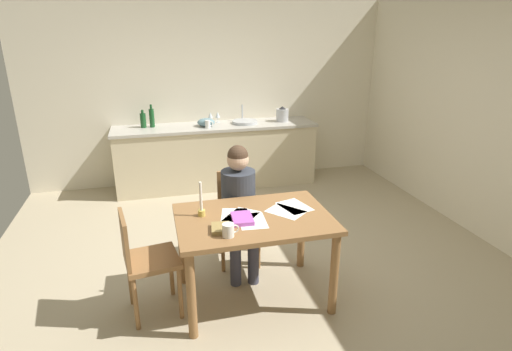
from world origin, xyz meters
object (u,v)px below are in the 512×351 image
chair_at_table (237,212)px  bottle_vinegar (152,118)px  wine_glass_by_kettle (210,115)px  sink_unit (245,122)px  mixing_bowl (206,122)px  candlestick (201,206)px  coffee_mug (229,230)px  wine_glass_near_sink (218,115)px  chair_side_empty (144,259)px  teacup_on_counter (208,124)px  dining_table (254,229)px  person_seated (239,201)px  bottle_oil (143,120)px  book_cookery (242,218)px  book_magazine (221,228)px  stovetop_kettle (282,115)px

chair_at_table → bottle_vinegar: 2.36m
bottle_vinegar → wine_glass_by_kettle: (0.82, 0.06, -0.02)m
sink_unit → mixing_bowl: (-0.56, -0.05, 0.03)m
chair_at_table → candlestick: bearing=-126.8°
coffee_mug → wine_glass_near_sink: wine_glass_near_sink is taller
chair_side_empty → teacup_on_counter: (0.90, 2.60, 0.45)m
dining_table → bottle_vinegar: (-0.72, 2.85, 0.39)m
chair_at_table → sink_unit: bearing=75.0°
person_seated → candlestick: (-0.40, -0.40, 0.16)m
coffee_mug → sink_unit: bearing=74.8°
wine_glass_by_kettle → teacup_on_counter: 0.32m
dining_table → bottle_oil: 2.99m
sink_unit → mixing_bowl: 0.57m
dining_table → sink_unit: bearing=78.4°
dining_table → chair_at_table: chair_at_table is taller
book_cookery → wine_glass_near_sink: 2.98m
candlestick → book_cookery: (0.30, -0.17, -0.07)m
book_magazine → sink_unit: size_ratio=0.48×
bottle_vinegar → chair_at_table: bearing=-71.6°
chair_at_table → person_seated: bearing=-94.3°
stovetop_kettle → candlestick: bearing=-120.2°
candlestick → wine_glass_near_sink: (0.61, 2.79, 0.17)m
sink_unit → coffee_mug: bearing=-105.2°
dining_table → chair_at_table: size_ratio=1.40×
wine_glass_near_sink → sink_unit: bearing=-21.8°
person_seated → chair_side_empty: bearing=-149.5°
chair_at_table → bottle_vinegar: (-0.72, 2.18, 0.53)m
candlestick → book_cookery: 0.35m
sink_unit → wine_glass_near_sink: bearing=158.2°
person_seated → stovetop_kettle: (1.14, 2.24, 0.32)m
chair_at_table → coffee_mug: (-0.26, -0.95, 0.31)m
mixing_bowl → person_seated: bearing=-90.3°
bottle_oil → wine_glass_near_sink: 1.04m
dining_table → wine_glass_by_kettle: wine_glass_by_kettle is taller
book_magazine → mixing_bowl: size_ratio=0.72×
bottle_vinegar → wine_glass_by_kettle: bearing=4.1°
sink_unit → dining_table: bearing=-101.6°
book_magazine → wine_glass_by_kettle: bearing=90.6°
coffee_mug → dining_table: bearing=47.1°
book_cookery → sink_unit: 2.89m
coffee_mug → book_cookery: (0.15, 0.23, -0.03)m
chair_at_table → person_seated: person_seated is taller
coffee_mug → wine_glass_near_sink: 3.23m
teacup_on_counter → bottle_oil: bearing=164.3°
sink_unit → mixing_bowl: sink_unit is taller
book_magazine → person_seated: bearing=74.9°
book_cookery → wine_glass_near_sink: wine_glass_near_sink is taller
coffee_mug → book_magazine: 0.12m
wine_glass_by_kettle → sink_unit: bearing=-17.2°
bottle_oil → mixing_bowl: bottle_oil is taller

